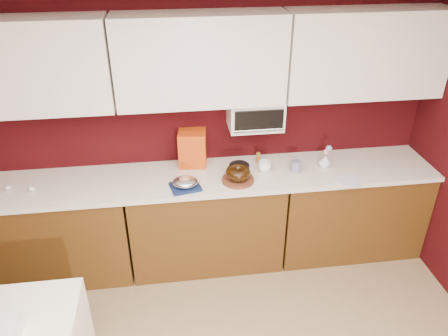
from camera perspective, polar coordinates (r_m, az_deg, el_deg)
ceiling at (r=1.30m, az=4.67°, el=16.73°), size 4.00×4.50×0.02m
wall_back at (r=3.82m, az=-3.08°, el=5.88°), size 4.00×0.02×2.50m
base_cabinet_left at (r=4.09m, az=-21.45°, el=-7.90°), size 1.31×0.58×0.86m
base_cabinet_center at (r=3.96m, az=-2.36°, el=-6.86°), size 1.31×0.58×0.86m
base_cabinet_right at (r=4.27m, az=15.83°, el=-5.16°), size 1.31×0.58×0.86m
countertop at (r=3.71m, az=-2.50°, el=-1.27°), size 4.00×0.62×0.04m
upper_cabinet_left at (r=3.61m, az=-25.18°, el=11.86°), size 1.31×0.33×0.70m
upper_cabinet_center at (r=3.46m, az=-3.10°, el=13.90°), size 1.31×0.33×0.70m
upper_cabinet_right at (r=3.80m, az=17.98°, el=14.01°), size 1.31×0.33×0.70m
toaster_oven at (r=3.70m, az=4.09°, el=7.13°), size 0.45×0.30×0.25m
toaster_oven_door at (r=3.55m, az=4.60°, el=6.14°), size 0.40×0.02×0.18m
toaster_oven_handle at (r=3.57m, az=4.60°, el=4.94°), size 0.42×0.02×0.02m
cake_base at (r=3.62m, az=1.83°, el=-1.56°), size 0.34×0.34×0.02m
bundt_cake at (r=3.58m, az=1.84°, el=-0.64°), size 0.25×0.25×0.08m
navy_towel at (r=3.55m, az=-5.07°, el=-2.46°), size 0.27×0.24×0.02m
foil_ham_nest at (r=3.52m, az=-5.10°, el=-1.83°), size 0.23×0.20×0.08m
roasted_ham at (r=3.51m, az=-5.12°, el=-1.48°), size 0.12×0.11×0.06m
pandoro_box at (r=3.81m, az=-4.15°, el=2.63°), size 0.26×0.24×0.32m
dark_pan at (r=3.81m, az=2.01°, el=0.22°), size 0.23×0.23×0.03m
coffee_mug at (r=3.76m, az=5.32°, el=0.35°), size 0.14×0.14×0.11m
blue_jar at (r=3.79m, az=9.39°, el=0.23°), size 0.10×0.10×0.10m
flower_vase at (r=3.90m, az=13.06°, el=0.96°), size 0.09×0.09×0.13m
flower_pink at (r=3.86m, az=13.20°, el=2.06°), size 0.05×0.05×0.05m
flower_blue at (r=3.88m, az=13.55°, el=2.51°), size 0.05×0.05×0.05m
china_plate at (r=3.77m, az=15.99°, el=-1.57°), size 0.28×0.28×0.01m
amber_bottle at (r=3.88m, az=4.48°, el=1.32°), size 0.04×0.04×0.10m
egg_left at (r=3.90m, az=-26.41°, el=-2.33°), size 0.06×0.06×0.04m
egg_right at (r=3.80m, az=-23.80°, el=-2.53°), size 0.07×0.06×0.04m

